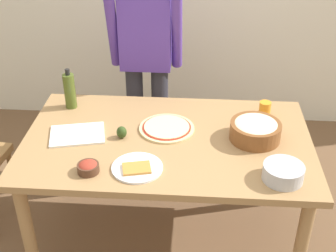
{
  "coord_description": "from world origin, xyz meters",
  "views": [
    {
      "loc": [
        0.16,
        -2.11,
        2.15
      ],
      "look_at": [
        0.0,
        0.05,
        0.81
      ],
      "focal_mm": 48.69,
      "sensor_mm": 36.0,
      "label": 1
    }
  ],
  "objects_px": {
    "person_cook": "(146,54)",
    "pizza_raw_on_board": "(167,128)",
    "plate_with_slice": "(137,168)",
    "olive_oil_bottle": "(70,91)",
    "popcorn_bowl": "(255,129)",
    "avocado": "(122,132)",
    "cup_orange": "(265,108)",
    "small_sauce_bowl": "(88,167)",
    "dining_table": "(167,152)",
    "mixing_bowl_steel": "(283,173)",
    "cutting_board_white": "(77,135)"
  },
  "relations": [
    {
      "from": "cutting_board_white",
      "to": "plate_with_slice",
      "type": "bearing_deg",
      "value": -37.29
    },
    {
      "from": "mixing_bowl_steel",
      "to": "cup_orange",
      "type": "bearing_deg",
      "value": 91.88
    },
    {
      "from": "dining_table",
      "to": "person_cook",
      "type": "xyz_separation_m",
      "value": [
        -0.2,
        0.76,
        0.27
      ]
    },
    {
      "from": "mixing_bowl_steel",
      "to": "small_sauce_bowl",
      "type": "bearing_deg",
      "value": -179.41
    },
    {
      "from": "person_cook",
      "to": "pizza_raw_on_board",
      "type": "bearing_deg",
      "value": -73.99
    },
    {
      "from": "plate_with_slice",
      "to": "cup_orange",
      "type": "relative_size",
      "value": 3.06
    },
    {
      "from": "cutting_board_white",
      "to": "person_cook",
      "type": "bearing_deg",
      "value": 68.14
    },
    {
      "from": "cutting_board_white",
      "to": "mixing_bowl_steel",
      "type": "bearing_deg",
      "value": -16.1
    },
    {
      "from": "person_cook",
      "to": "cutting_board_white",
      "type": "bearing_deg",
      "value": -111.86
    },
    {
      "from": "popcorn_bowl",
      "to": "olive_oil_bottle",
      "type": "distance_m",
      "value": 1.14
    },
    {
      "from": "dining_table",
      "to": "plate_with_slice",
      "type": "height_order",
      "value": "plate_with_slice"
    },
    {
      "from": "small_sauce_bowl",
      "to": "avocado",
      "type": "bearing_deg",
      "value": 70.08
    },
    {
      "from": "dining_table",
      "to": "cutting_board_white",
      "type": "xyz_separation_m",
      "value": [
        -0.51,
        -0.01,
        0.1
      ]
    },
    {
      "from": "dining_table",
      "to": "pizza_raw_on_board",
      "type": "distance_m",
      "value": 0.14
    },
    {
      "from": "pizza_raw_on_board",
      "to": "mixing_bowl_steel",
      "type": "height_order",
      "value": "mixing_bowl_steel"
    },
    {
      "from": "popcorn_bowl",
      "to": "cutting_board_white",
      "type": "distance_m",
      "value": 0.99
    },
    {
      "from": "cutting_board_white",
      "to": "olive_oil_bottle",
      "type": "bearing_deg",
      "value": 109.67
    },
    {
      "from": "person_cook",
      "to": "mixing_bowl_steel",
      "type": "height_order",
      "value": "person_cook"
    },
    {
      "from": "popcorn_bowl",
      "to": "cup_orange",
      "type": "distance_m",
      "value": 0.29
    },
    {
      "from": "dining_table",
      "to": "pizza_raw_on_board",
      "type": "relative_size",
      "value": 5.04
    },
    {
      "from": "cutting_board_white",
      "to": "cup_orange",
      "type": "bearing_deg",
      "value": 16.19
    },
    {
      "from": "olive_oil_bottle",
      "to": "cutting_board_white",
      "type": "distance_m",
      "value": 0.36
    },
    {
      "from": "small_sauce_bowl",
      "to": "cup_orange",
      "type": "distance_m",
      "value": 1.13
    },
    {
      "from": "popcorn_bowl",
      "to": "cup_orange",
      "type": "xyz_separation_m",
      "value": [
        0.08,
        0.27,
        -0.02
      ]
    },
    {
      "from": "small_sauce_bowl",
      "to": "cutting_board_white",
      "type": "relative_size",
      "value": 0.37
    },
    {
      "from": "person_cook",
      "to": "plate_with_slice",
      "type": "height_order",
      "value": "person_cook"
    },
    {
      "from": "pizza_raw_on_board",
      "to": "avocado",
      "type": "height_order",
      "value": "avocado"
    },
    {
      "from": "plate_with_slice",
      "to": "pizza_raw_on_board",
      "type": "bearing_deg",
      "value": 72.75
    },
    {
      "from": "dining_table",
      "to": "pizza_raw_on_board",
      "type": "xyz_separation_m",
      "value": [
        -0.01,
        0.1,
        0.1
      ]
    },
    {
      "from": "plate_with_slice",
      "to": "popcorn_bowl",
      "type": "distance_m",
      "value": 0.7
    },
    {
      "from": "dining_table",
      "to": "avocado",
      "type": "distance_m",
      "value": 0.28
    },
    {
      "from": "cutting_board_white",
      "to": "avocado",
      "type": "relative_size",
      "value": 4.29
    },
    {
      "from": "popcorn_bowl",
      "to": "plate_with_slice",
      "type": "bearing_deg",
      "value": -152.25
    },
    {
      "from": "plate_with_slice",
      "to": "olive_oil_bottle",
      "type": "height_order",
      "value": "olive_oil_bottle"
    },
    {
      "from": "dining_table",
      "to": "small_sauce_bowl",
      "type": "height_order",
      "value": "small_sauce_bowl"
    },
    {
      "from": "pizza_raw_on_board",
      "to": "cup_orange",
      "type": "relative_size",
      "value": 3.73
    },
    {
      "from": "olive_oil_bottle",
      "to": "person_cook",
      "type": "bearing_deg",
      "value": 46.36
    },
    {
      "from": "cup_orange",
      "to": "pizza_raw_on_board",
      "type": "bearing_deg",
      "value": -160.01
    },
    {
      "from": "person_cook",
      "to": "plate_with_slice",
      "type": "bearing_deg",
      "value": -86.22
    },
    {
      "from": "small_sauce_bowl",
      "to": "cutting_board_white",
      "type": "xyz_separation_m",
      "value": [
        -0.14,
        0.33,
        -0.02
      ]
    },
    {
      "from": "olive_oil_bottle",
      "to": "cutting_board_white",
      "type": "bearing_deg",
      "value": -70.33
    },
    {
      "from": "small_sauce_bowl",
      "to": "cup_orange",
      "type": "bearing_deg",
      "value": 34.23
    },
    {
      "from": "person_cook",
      "to": "olive_oil_bottle",
      "type": "height_order",
      "value": "person_cook"
    },
    {
      "from": "dining_table",
      "to": "mixing_bowl_steel",
      "type": "xyz_separation_m",
      "value": [
        0.59,
        -0.32,
        0.13
      ]
    },
    {
      "from": "person_cook",
      "to": "popcorn_bowl",
      "type": "bearing_deg",
      "value": -46.76
    },
    {
      "from": "pizza_raw_on_board",
      "to": "popcorn_bowl",
      "type": "relative_size",
      "value": 1.13
    },
    {
      "from": "pizza_raw_on_board",
      "to": "small_sauce_bowl",
      "type": "distance_m",
      "value": 0.56
    },
    {
      "from": "person_cook",
      "to": "avocado",
      "type": "height_order",
      "value": "person_cook"
    },
    {
      "from": "pizza_raw_on_board",
      "to": "small_sauce_bowl",
      "type": "xyz_separation_m",
      "value": [
        -0.36,
        -0.43,
        0.02
      ]
    },
    {
      "from": "person_cook",
      "to": "avocado",
      "type": "bearing_deg",
      "value": -93.96
    }
  ]
}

